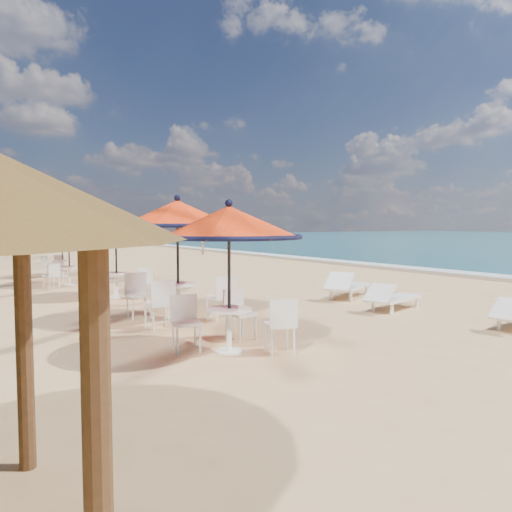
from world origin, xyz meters
The scene contains 11 objects.
ground centered at (0.00, 0.00, 0.00)m, with size 160.00×160.00×0.00m, color tan.
foam_strip centered at (9.30, 10.00, 0.00)m, with size 1.20×140.00×0.04m, color white.
wetsand_band centered at (8.40, 10.00, 0.00)m, with size 1.40×140.00×0.02m, color olive.
station_0 centered at (-5.03, 0.40, 1.78)m, with size 2.33×2.33×2.43m.
station_1 centered at (-4.65, 3.28, 1.94)m, with size 2.55×2.55×2.66m.
station_2 centered at (-4.71, 7.16, 1.79)m, with size 2.25×2.25×2.35m.
station_3 centered at (-5.25, 10.67, 1.64)m, with size 2.07×2.18×2.16m.
station_4 centered at (-4.83, 13.67, 1.63)m, with size 2.04×2.04×2.13m.
lounger_mid centered at (0.06, 1.56, 0.32)m, with size 1.97×1.05×0.68m.
lounger_far centered at (0.52, 3.56, 0.36)m, with size 2.18×1.59×0.76m.
person centered at (5.28, 21.55, 0.47)m, with size 0.34×0.23×0.95m, color #96684C.
Camera 1 is at (-9.00, -6.45, 2.06)m, focal length 35.00 mm.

